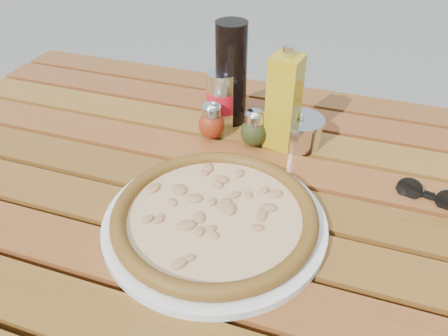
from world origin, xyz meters
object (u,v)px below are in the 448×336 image
(table, at_px, (221,218))
(plate, at_px, (215,222))
(oregano_shaker, at_px, (254,128))
(sunglasses, at_px, (429,195))
(dark_bottle, at_px, (231,74))
(soda_can, at_px, (222,98))
(pizza, at_px, (215,215))
(pepper_shaker, at_px, (211,121))
(parmesan_tin, at_px, (300,131))
(olive_oil_cruet, at_px, (284,103))

(table, distance_m, plate, 0.13)
(oregano_shaker, xyz_separation_m, sunglasses, (0.33, -0.08, -0.02))
(plate, xyz_separation_m, sunglasses, (0.33, 0.17, 0.01))
(oregano_shaker, relative_size, sunglasses, 0.74)
(dark_bottle, relative_size, soda_can, 1.83)
(pizza, bearing_deg, pepper_shaker, 111.27)
(pepper_shaker, height_order, parmesan_tin, pepper_shaker)
(plate, bearing_deg, oregano_shaker, 91.19)
(pizza, relative_size, oregano_shaker, 5.19)
(soda_can, bearing_deg, dark_bottle, 44.79)
(plate, height_order, pizza, pizza)
(pepper_shaker, distance_m, olive_oil_cruet, 0.16)
(oregano_shaker, height_order, sunglasses, oregano_shaker)
(dark_bottle, height_order, parmesan_tin, dark_bottle)
(pepper_shaker, bearing_deg, olive_oil_cruet, 7.43)
(pizza, distance_m, dark_bottle, 0.35)
(pizza, bearing_deg, sunglasses, 27.75)
(plate, height_order, dark_bottle, dark_bottle)
(pepper_shaker, height_order, soda_can, soda_can)
(pepper_shaker, relative_size, dark_bottle, 0.37)
(soda_can, bearing_deg, plate, -73.00)
(plate, height_order, parmesan_tin, parmesan_tin)
(pizza, bearing_deg, table, 103.87)
(table, relative_size, dark_bottle, 6.36)
(dark_bottle, height_order, olive_oil_cruet, dark_bottle)
(olive_oil_cruet, bearing_deg, parmesan_tin, 23.75)
(table, distance_m, oregano_shaker, 0.19)
(pizza, xyz_separation_m, pepper_shaker, (-0.10, 0.25, 0.02))
(olive_oil_cruet, bearing_deg, soda_can, 162.15)
(pepper_shaker, relative_size, parmesan_tin, 0.69)
(table, bearing_deg, pepper_shaker, 115.43)
(pepper_shaker, bearing_deg, oregano_shaker, 0.44)
(table, bearing_deg, dark_bottle, 103.77)
(soda_can, height_order, parmesan_tin, soda_can)
(table, xyz_separation_m, pizza, (0.02, -0.09, 0.10))
(table, distance_m, sunglasses, 0.37)
(olive_oil_cruet, relative_size, parmesan_tin, 1.78)
(plate, distance_m, pepper_shaker, 0.27)
(dark_bottle, relative_size, parmesan_tin, 1.86)
(pizza, height_order, pepper_shaker, pepper_shaker)
(pepper_shaker, distance_m, sunglasses, 0.43)
(table, relative_size, pizza, 3.29)
(soda_can, bearing_deg, sunglasses, -18.32)
(pizza, height_order, soda_can, soda_can)
(pepper_shaker, xyz_separation_m, soda_can, (0.00, 0.06, 0.02))
(pizza, bearing_deg, olive_oil_cruet, 80.09)
(pepper_shaker, bearing_deg, table, -64.57)
(dark_bottle, relative_size, olive_oil_cruet, 1.05)
(dark_bottle, distance_m, sunglasses, 0.45)
(table, bearing_deg, pizza, -76.13)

